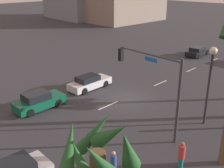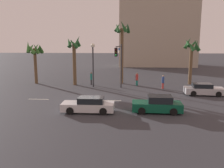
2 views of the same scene
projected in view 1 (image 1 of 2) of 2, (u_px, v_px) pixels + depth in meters
ground_plane at (126, 98)px, 25.73m from camera, size 220.00×220.00×0.00m
lane_stripe_0 at (214, 60)px, 37.72m from camera, size 2.29×0.14×0.01m
lane_stripe_1 at (191, 70)px, 33.63m from camera, size 2.17×0.14×0.01m
lane_stripe_2 at (160, 83)px, 29.35m from camera, size 2.27×0.14×0.01m
lane_stripe_3 at (108, 106)px, 24.14m from camera, size 2.38×0.14×0.01m
car_1 at (197, 51)px, 39.71m from camera, size 4.45×2.07×1.28m
car_2 at (89, 82)px, 27.74m from camera, size 4.62×1.82×1.37m
car_3 at (39, 101)px, 23.40m from camera, size 4.36×1.96×1.49m
traffic_signal at (155, 79)px, 18.72m from camera, size 0.67×5.78×5.86m
streetlamp at (211, 71)px, 19.70m from camera, size 0.56×0.56×5.98m
pedestrian_0 at (113, 165)px, 14.89m from camera, size 0.43×0.43×1.83m
pedestrian_2 at (181, 155)px, 15.76m from camera, size 0.53×0.53×1.82m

